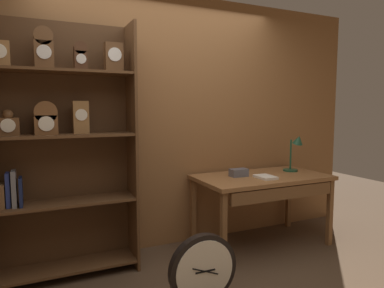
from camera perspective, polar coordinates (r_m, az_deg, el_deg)
name	(u,v)px	position (r m, az deg, el deg)	size (l,w,h in m)	color
back_wood_panel	(162,122)	(3.56, -5.01, 3.59)	(4.80, 0.05, 2.60)	brown
bookshelf	(60,145)	(3.08, -21.08, -0.17)	(1.19, 0.34, 2.18)	brown
workbench	(263,183)	(3.68, 11.75, -6.39)	(1.39, 0.75, 0.74)	brown
desk_lamp	(296,149)	(3.99, 16.83, -0.87)	(0.20, 0.20, 0.42)	#1E472D
toolbox_small	(239,173)	(3.59, 7.77, -4.73)	(0.18, 0.11, 0.08)	#595960
open_repair_manual	(266,177)	(3.55, 12.13, -5.39)	(0.16, 0.22, 0.03)	silver
round_clock_large	(203,271)	(2.62, 1.86, -20.39)	(0.52, 0.11, 0.56)	black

